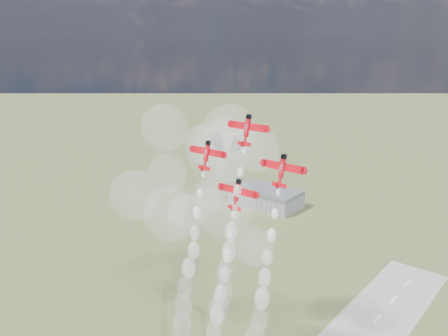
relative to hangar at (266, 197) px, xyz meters
The scene contains 9 objects.
hangar is the anchor object (origin of this frame).
plane_lead 230.45m from the hangar, 58.18° to the right, with size 11.60×4.34×8.15m.
plane_left 223.24m from the hangar, 61.34° to the right, with size 11.60×4.34×8.15m.
plane_right 235.03m from the hangar, 55.77° to the right, with size 11.60×4.34×8.15m.
plane_slot 227.64m from the hangar, 58.76° to the right, with size 11.60×4.34×8.15m.
smoke_trail_lead 225.97m from the hangar, 59.45° to the right, with size 5.14×13.75×44.41m.
smoke_trail_left 220.11m from the hangar, 62.57° to the right, with size 5.31×13.46×45.20m.
smoke_trail_right 231.91m from the hangar, 57.13° to the right, with size 5.81×13.28×45.53m.
drifted_smoke_cloud 185.12m from the hangar, 64.56° to the right, with size 66.83×43.59×58.48m.
Camera 1 is at (61.75, -97.15, 122.98)m, focal length 38.00 mm.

